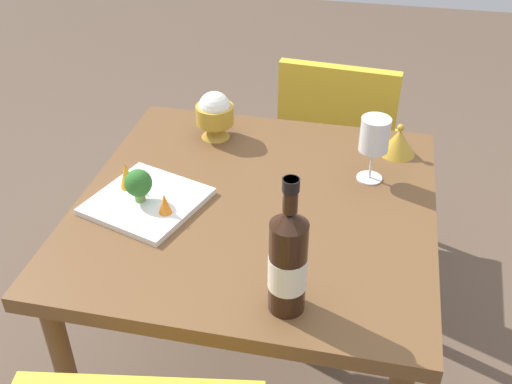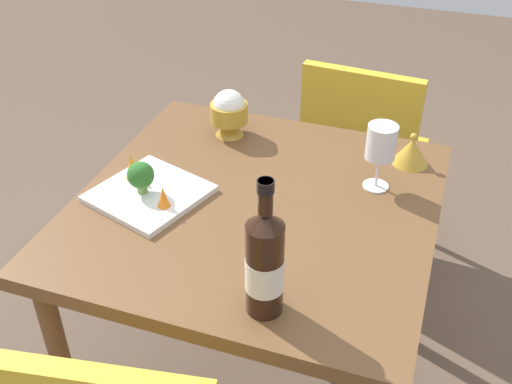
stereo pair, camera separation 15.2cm
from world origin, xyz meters
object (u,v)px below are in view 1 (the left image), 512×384
Objects in this scene: broccoli_floret at (138,184)px; wine_bottle at (288,261)px; carrot_garnish_left at (127,175)px; carrot_garnish_right at (165,204)px; chair_by_wall at (337,141)px; rice_bowl_lid at (399,142)px; wine_glass at (375,136)px; serving_plate at (147,201)px; rice_bowl at (215,114)px.

wine_bottle is at bearing -32.78° from broccoli_floret.
wine_bottle reaches higher than carrot_garnish_left.
carrot_garnish_left is 0.16m from carrot_garnish_right.
chair_by_wall is 0.93m from carrot_garnish_left.
broccoli_floret reaches higher than rice_bowl_lid.
wine_glass is 0.60m from broccoli_floret.
carrot_garnish_left reaches higher than serving_plate.
carrot_garnish_right is (-0.34, -0.83, 0.26)m from chair_by_wall.
wine_glass is 0.57× the size of serving_plate.
chair_by_wall is 1.12m from wine_bottle.
broccoli_floret is (-0.62, -0.39, 0.03)m from rice_bowl_lid.
wine_bottle is 3.62× the size of broccoli_floret.
wine_glass is 2.09× the size of broccoli_floret.
carrot_garnish_right is (-0.47, -0.28, -0.09)m from wine_glass.
chair_by_wall is 0.52m from rice_bowl_lid.
broccoli_floret is (-0.09, -0.37, -0.01)m from rice_bowl.
chair_by_wall is 6.00× the size of rice_bowl.
broccoli_floret is 0.09m from carrot_garnish_right.
rice_bowl_lid is (0.20, -0.41, 0.26)m from chair_by_wall.
rice_bowl_lid is 0.32× the size of serving_plate.
wine_glass is at bearing 23.41° from serving_plate.
chair_by_wall is 0.67m from wine_glass.
carrot_garnish_right is at bearing -91.88° from rice_bowl.
carrot_garnish_right is at bearing -24.76° from broccoli_floret.
wine_bottle is 0.57m from carrot_garnish_left.
rice_bowl is 1.42× the size of rice_bowl_lid.
chair_by_wall is 9.91× the size of broccoli_floret.
wine_bottle is 0.50m from serving_plate.
wine_glass is (0.14, 0.51, 0.01)m from wine_bottle.
wine_bottle reaches higher than wine_glass.
rice_bowl is at bearing -178.43° from rice_bowl_lid.
wine_glass is 1.79× the size of rice_bowl_lid.
wine_glass reaches higher than rice_bowl.
carrot_garnish_right reaches higher than serving_plate.
broccoli_floret is (-0.41, 0.27, -0.06)m from wine_bottle.
broccoli_floret is at bearing -103.72° from rice_bowl.
serving_plate is (-0.54, -0.23, -0.12)m from wine_glass.
serving_plate is at bearing -31.61° from carrot_garnish_left.
wine_glass is 0.55m from carrot_garnish_right.
wine_glass is 3.32× the size of carrot_garnish_right.
wine_bottle is 0.41m from carrot_garnish_right.
carrot_garnish_right is (-0.01, -0.41, -0.03)m from rice_bowl.
chair_by_wall is 0.94m from carrot_garnish_right.
chair_by_wall is 15.75× the size of carrot_garnish_right.
chair_by_wall is 12.15× the size of carrot_garnish_left.
carrot_garnish_right is at bearing 145.54° from wine_bottle.
rice_bowl_lid is 0.75m from carrot_garnish_left.
rice_bowl is 0.53m from rice_bowl_lid.
wine_bottle is at bearing -63.25° from rice_bowl.
broccoli_floret is 1.59× the size of carrot_garnish_right.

